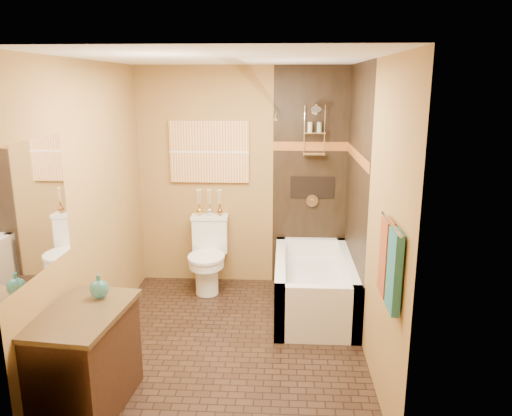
# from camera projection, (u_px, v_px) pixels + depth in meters

# --- Properties ---
(floor) EXTENTS (3.00, 3.00, 0.00)m
(floor) POSITION_uv_depth(u_px,v_px,m) (230.00, 342.00, 4.57)
(floor) COLOR black
(floor) RESTS_ON ground
(wall_left) EXTENTS (0.02, 3.00, 2.50)m
(wall_left) POSITION_uv_depth(u_px,v_px,m) (91.00, 208.00, 4.33)
(wall_left) COLOR olive
(wall_left) RESTS_ON floor
(wall_right) EXTENTS (0.02, 3.00, 2.50)m
(wall_right) POSITION_uv_depth(u_px,v_px,m) (370.00, 212.00, 4.20)
(wall_right) COLOR olive
(wall_right) RESTS_ON floor
(wall_back) EXTENTS (2.40, 0.02, 2.50)m
(wall_back) POSITION_uv_depth(u_px,v_px,m) (243.00, 178.00, 5.72)
(wall_back) COLOR olive
(wall_back) RESTS_ON floor
(wall_front) EXTENTS (2.40, 0.02, 2.50)m
(wall_front) POSITION_uv_depth(u_px,v_px,m) (199.00, 276.00, 2.81)
(wall_front) COLOR olive
(wall_front) RESTS_ON floor
(ceiling) EXTENTS (3.00, 3.00, 0.00)m
(ceiling) POSITION_uv_depth(u_px,v_px,m) (226.00, 58.00, 3.96)
(ceiling) COLOR silver
(ceiling) RESTS_ON wall_back
(alcove_tile_back) EXTENTS (0.85, 0.01, 2.50)m
(alcove_tile_back) POSITION_uv_depth(u_px,v_px,m) (310.00, 179.00, 5.66)
(alcove_tile_back) COLOR black
(alcove_tile_back) RESTS_ON wall_back
(alcove_tile_right) EXTENTS (0.01, 1.50, 2.50)m
(alcove_tile_right) POSITION_uv_depth(u_px,v_px,m) (356.00, 193.00, 4.93)
(alcove_tile_right) COLOR black
(alcove_tile_right) RESTS_ON wall_right
(mosaic_band_back) EXTENTS (0.85, 0.01, 0.10)m
(mosaic_band_back) POSITION_uv_depth(u_px,v_px,m) (311.00, 146.00, 5.56)
(mosaic_band_back) COLOR brown
(mosaic_band_back) RESTS_ON alcove_tile_back
(mosaic_band_right) EXTENTS (0.01, 1.50, 0.10)m
(mosaic_band_right) POSITION_uv_depth(u_px,v_px,m) (357.00, 156.00, 4.84)
(mosaic_band_right) COLOR brown
(mosaic_band_right) RESTS_ON alcove_tile_right
(alcove_niche) EXTENTS (0.50, 0.01, 0.25)m
(alcove_niche) POSITION_uv_depth(u_px,v_px,m) (312.00, 187.00, 5.68)
(alcove_niche) COLOR black
(alcove_niche) RESTS_ON alcove_tile_back
(shower_fixtures) EXTENTS (0.24, 0.33, 1.16)m
(shower_fixtures) POSITION_uv_depth(u_px,v_px,m) (314.00, 143.00, 5.45)
(shower_fixtures) COLOR silver
(shower_fixtures) RESTS_ON floor
(curtain_rod) EXTENTS (0.03, 1.55, 0.03)m
(curtain_rod) POSITION_uv_depth(u_px,v_px,m) (277.00, 114.00, 4.78)
(curtain_rod) COLOR silver
(curtain_rod) RESTS_ON wall_back
(towel_bar) EXTENTS (0.02, 0.55, 0.02)m
(towel_bar) POSITION_uv_depth(u_px,v_px,m) (391.00, 223.00, 3.14)
(towel_bar) COLOR silver
(towel_bar) RESTS_ON wall_right
(towel_teal) EXTENTS (0.05, 0.22, 0.52)m
(towel_teal) POSITION_uv_depth(u_px,v_px,m) (394.00, 271.00, 3.08)
(towel_teal) COLOR #205C6A
(towel_teal) RESTS_ON towel_bar
(towel_rust) EXTENTS (0.05, 0.22, 0.52)m
(towel_rust) POSITION_uv_depth(u_px,v_px,m) (386.00, 257.00, 3.33)
(towel_rust) COLOR maroon
(towel_rust) RESTS_ON towel_bar
(sunset_painting) EXTENTS (0.90, 0.04, 0.70)m
(sunset_painting) POSITION_uv_depth(u_px,v_px,m) (209.00, 152.00, 5.64)
(sunset_painting) COLOR #C46E2E
(sunset_painting) RESTS_ON wall_back
(vanity_mirror) EXTENTS (0.01, 1.00, 0.90)m
(vanity_mirror) POSITION_uv_depth(u_px,v_px,m) (33.00, 209.00, 3.30)
(vanity_mirror) COLOR white
(vanity_mirror) RESTS_ON wall_left
(bathtub) EXTENTS (0.80, 1.50, 0.55)m
(bathtub) POSITION_uv_depth(u_px,v_px,m) (314.00, 289.00, 5.20)
(bathtub) COLOR white
(bathtub) RESTS_ON floor
(toilet) EXTENTS (0.43, 0.63, 0.83)m
(toilet) POSITION_uv_depth(u_px,v_px,m) (208.00, 254.00, 5.65)
(toilet) COLOR white
(toilet) RESTS_ON floor
(vanity) EXTENTS (0.61, 0.92, 0.77)m
(vanity) POSITION_uv_depth(u_px,v_px,m) (86.00, 360.00, 3.56)
(vanity) COLOR black
(vanity) RESTS_ON floor
(teal_bottle) EXTENTS (0.16, 0.16, 0.22)m
(teal_bottle) POSITION_uv_depth(u_px,v_px,m) (99.00, 286.00, 3.66)
(teal_bottle) COLOR #246E6C
(teal_bottle) RESTS_ON vanity
(bud_vases) EXTENTS (0.30, 0.06, 0.29)m
(bud_vases) POSITION_uv_depth(u_px,v_px,m) (209.00, 202.00, 5.69)
(bud_vases) COLOR gold
(bud_vases) RESTS_ON toilet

